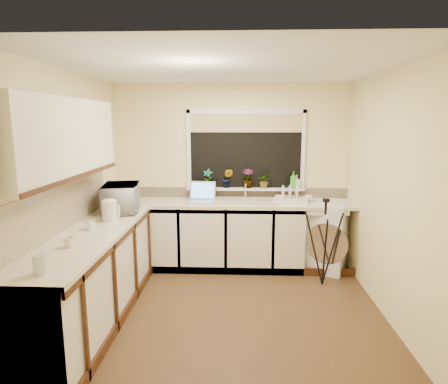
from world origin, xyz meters
TOP-DOWN VIEW (x-y plane):
  - floor at (0.00, 0.00)m, footprint 3.20×3.20m
  - ceiling at (0.00, 0.00)m, footprint 3.20×3.20m
  - wall_back at (0.00, 1.50)m, footprint 3.20×0.00m
  - wall_front at (0.00, -1.50)m, footprint 3.20×0.00m
  - wall_left at (-1.60, 0.00)m, footprint 0.00×3.00m
  - wall_right at (1.60, 0.00)m, footprint 0.00×3.00m
  - base_cabinet_back at (-0.33, 1.20)m, footprint 2.55×0.60m
  - base_cabinet_left at (-1.30, -0.30)m, footprint 0.54×2.40m
  - worktop_back at (0.00, 1.20)m, footprint 3.20×0.60m
  - worktop_left at (-1.30, -0.30)m, footprint 0.60×2.40m
  - upper_cabinet at (-1.44, -0.45)m, footprint 0.28×1.90m
  - splashback_left at (-1.59, -0.30)m, footprint 0.02×2.40m
  - splashback_back at (0.00, 1.49)m, footprint 3.20×0.02m
  - window_glass at (0.20, 1.49)m, footprint 1.50×0.02m
  - window_blind at (0.20, 1.46)m, footprint 1.50×0.02m
  - windowsill at (0.20, 1.43)m, footprint 1.60×0.14m
  - sink at (0.20, 1.20)m, footprint 0.82×0.46m
  - faucet at (0.20, 1.38)m, footprint 0.03×0.03m
  - washing_machine at (1.22, 1.24)m, footprint 0.84×0.83m
  - laptop at (-0.38, 1.19)m, footprint 0.37×0.34m
  - kettle at (-1.26, 0.16)m, footprint 0.16×0.16m
  - dish_rack at (0.79, 1.18)m, footprint 0.50×0.42m
  - tripod at (1.13, 0.66)m, footprint 0.68×0.68m
  - glass_jug at (-1.26, -1.30)m, footprint 0.10×0.10m
  - steel_jar at (-1.33, -0.18)m, footprint 0.08×0.08m
  - microwave at (-1.27, 0.61)m, footprint 0.49×0.64m
  - plant_a at (-0.31, 1.42)m, footprint 0.15×0.11m
  - plant_b at (-0.04, 1.41)m, footprint 0.17×0.15m
  - plant_c at (0.23, 1.42)m, footprint 0.15×0.15m
  - plant_d at (0.46, 1.42)m, footprint 0.18×0.16m
  - soap_bottle_green at (0.84, 1.39)m, footprint 0.10×0.10m
  - soap_bottle_clear at (0.89, 1.41)m, footprint 0.09×0.10m
  - cup_back at (1.03, 1.23)m, footprint 0.14×0.14m
  - cup_left at (-1.31, -0.72)m, footprint 0.12×0.12m

SIDE VIEW (x-z plane):
  - floor at x=0.00m, z-range 0.00..0.00m
  - base_cabinet_back at x=-0.33m, z-range 0.00..0.86m
  - base_cabinet_left at x=-1.30m, z-range 0.00..0.86m
  - washing_machine at x=1.22m, z-range 0.00..0.91m
  - tripod at x=1.13m, z-range 0.00..1.06m
  - worktop_back at x=0.00m, z-range 0.86..0.90m
  - worktop_left at x=-1.30m, z-range 0.86..0.90m
  - sink at x=0.20m, z-range 0.90..0.93m
  - dish_rack at x=0.79m, z-range 0.90..0.97m
  - cup_left at x=-1.31m, z-range 0.90..0.99m
  - cup_back at x=1.03m, z-range 0.90..0.99m
  - steel_jar at x=-1.33m, z-range 0.90..1.01m
  - laptop at x=-0.38m, z-range 0.84..1.10m
  - splashback_back at x=0.00m, z-range 0.90..1.04m
  - glass_jug at x=-1.26m, z-range 0.90..1.04m
  - kettle at x=-1.26m, z-range 0.90..1.11m
  - faucet at x=0.20m, z-range 0.90..1.14m
  - windowsill at x=0.20m, z-range 1.02..1.05m
  - microwave at x=-1.27m, z-range 0.90..1.22m
  - splashback_left at x=-1.59m, z-range 0.90..1.35m
  - soap_bottle_clear at x=0.89m, z-range 1.05..1.23m
  - plant_d at x=0.46m, z-range 1.05..1.25m
  - soap_bottle_green at x=0.84m, z-range 1.05..1.28m
  - plant_a at x=-0.31m, z-range 1.05..1.30m
  - plant_c at x=0.23m, z-range 1.05..1.31m
  - plant_b at x=-0.04m, z-range 1.05..1.31m
  - wall_back at x=0.00m, z-range -0.38..2.83m
  - wall_front at x=0.00m, z-range -0.38..2.83m
  - wall_left at x=-1.60m, z-range -0.27..2.73m
  - wall_right at x=1.60m, z-range -0.27..2.73m
  - window_glass at x=0.20m, z-range 1.05..2.05m
  - upper_cabinet at x=-1.44m, z-range 1.45..2.15m
  - window_blind at x=0.20m, z-range 1.80..2.05m
  - ceiling at x=0.00m, z-range 2.45..2.45m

